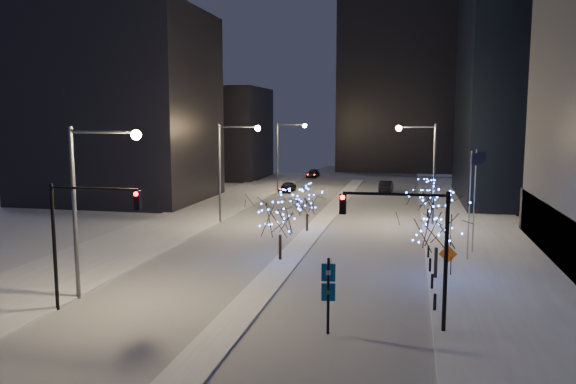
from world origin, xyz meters
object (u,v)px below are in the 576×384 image
(holiday_tree_median_far, at_px, (307,201))
(street_lamp_w_mid, at_px, (229,159))
(car_mid, at_px, (386,186))
(street_lamp_w_near, at_px, (90,189))
(construction_sign, at_px, (448,257))
(wayfinding_sign, at_px, (328,288))
(car_far, at_px, (313,174))
(street_lamp_w_far, at_px, (285,147))
(holiday_tree_median_near, at_px, (280,213))
(traffic_signal_west, at_px, (79,226))
(holiday_tree_plaza_far, at_px, (428,196))
(traffic_signal_east, at_px, (413,237))
(holiday_tree_plaza_near, at_px, (437,221))
(street_lamp_east, at_px, (425,160))
(car_near, at_px, (287,187))

(holiday_tree_median_far, bearing_deg, street_lamp_w_mid, 160.48)
(car_mid, bearing_deg, holiday_tree_median_far, 82.75)
(street_lamp_w_near, bearing_deg, construction_sign, 24.83)
(wayfinding_sign, bearing_deg, car_far, 93.50)
(street_lamp_w_far, relative_size, holiday_tree_median_near, 1.79)
(traffic_signal_west, height_order, holiday_tree_plaza_far, traffic_signal_west)
(car_mid, distance_m, car_far, 22.69)
(holiday_tree_median_near, bearing_deg, street_lamp_w_mid, 121.17)
(holiday_tree_median_far, bearing_deg, street_lamp_w_far, 106.77)
(holiday_tree_median_far, xyz_separation_m, construction_sign, (11.80, -12.64, -1.61))
(traffic_signal_west, relative_size, construction_sign, 3.47)
(car_mid, distance_m, wayfinding_sign, 55.99)
(traffic_signal_east, relative_size, construction_sign, 3.47)
(holiday_tree_plaza_near, bearing_deg, traffic_signal_east, -99.28)
(holiday_tree_plaza_near, xyz_separation_m, holiday_tree_plaza_far, (-0.00, 18.49, -0.80))
(construction_sign, bearing_deg, street_lamp_w_mid, 137.59)
(street_lamp_w_far, distance_m, car_far, 22.39)
(street_lamp_w_near, relative_size, traffic_signal_east, 1.43)
(holiday_tree_median_far, xyz_separation_m, holiday_tree_plaza_far, (11.00, 5.03, 0.13))
(traffic_signal_west, height_order, traffic_signal_east, same)
(car_far, relative_size, holiday_tree_median_near, 0.84)
(construction_sign, bearing_deg, holiday_tree_median_far, 128.29)
(holiday_tree_plaza_near, bearing_deg, holiday_tree_plaza_far, 90.00)
(street_lamp_w_near, bearing_deg, street_lamp_w_far, 90.00)
(street_lamp_w_mid, distance_m, holiday_tree_median_near, 16.56)
(traffic_signal_east, distance_m, holiday_tree_median_far, 24.94)
(street_lamp_east, xyz_separation_m, traffic_signal_west, (-18.52, -30.00, -1.69))
(holiday_tree_plaza_far, bearing_deg, holiday_tree_plaza_near, -90.00)
(holiday_tree_median_near, height_order, wayfinding_sign, holiday_tree_median_near)
(street_lamp_w_far, relative_size, holiday_tree_median_far, 2.26)
(wayfinding_sign, distance_m, construction_sign, 13.29)
(street_lamp_w_far, distance_m, holiday_tree_plaza_near, 45.86)
(holiday_tree_plaza_far, relative_size, construction_sign, 2.24)
(wayfinding_sign, bearing_deg, car_near, 97.62)
(street_lamp_w_near, distance_m, holiday_tree_plaza_far, 33.47)
(holiday_tree_median_near, xyz_separation_m, holiday_tree_median_far, (0.00, 10.96, -0.61))
(street_lamp_east, height_order, traffic_signal_west, street_lamp_east)
(holiday_tree_plaza_near, bearing_deg, construction_sign, 45.93)
(car_near, xyz_separation_m, holiday_tree_median_near, (8.02, -39.01, 2.84))
(street_lamp_w_far, height_order, traffic_signal_west, street_lamp_w_far)
(construction_sign, bearing_deg, street_lamp_east, 89.01)
(street_lamp_w_near, height_order, traffic_signal_west, street_lamp_w_near)
(car_near, distance_m, holiday_tree_median_far, 29.26)
(traffic_signal_east, distance_m, wayfinding_sign, 4.80)
(street_lamp_w_far, relative_size, traffic_signal_west, 1.43)
(car_mid, distance_m, construction_sign, 44.70)
(car_mid, relative_size, holiday_tree_median_near, 0.88)
(car_near, distance_m, holiday_tree_plaza_far, 29.96)
(wayfinding_sign, relative_size, construction_sign, 1.88)
(holiday_tree_plaza_near, bearing_deg, car_far, 106.78)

